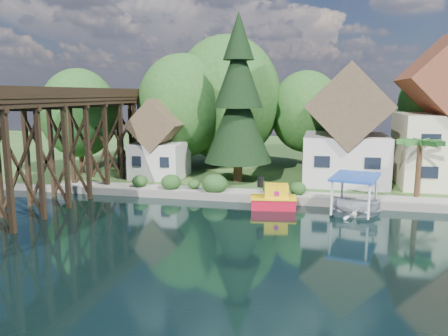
{
  "coord_description": "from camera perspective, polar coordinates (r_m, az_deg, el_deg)",
  "views": [
    {
      "loc": [
        4.62,
        -26.47,
        8.83
      ],
      "look_at": [
        -2.53,
        6.0,
        3.14
      ],
      "focal_mm": 35.0,
      "sensor_mm": 36.0,
      "label": 1
    }
  ],
  "objects": [
    {
      "name": "shed",
      "position": [
        44.13,
        -8.42,
        3.1
      ],
      "size": [
        5.09,
        5.4,
        7.85
      ],
      "color": "beige",
      "rests_on": "bank"
    },
    {
      "name": "trestle_bridge",
      "position": [
        37.93,
        -20.64,
        3.83
      ],
      "size": [
        4.12,
        44.18,
        9.3
      ],
      "color": "black",
      "rests_on": "ground"
    },
    {
      "name": "seawall",
      "position": [
        35.51,
        11.08,
        -4.35
      ],
      "size": [
        60.0,
        0.4,
        0.62
      ],
      "primitive_type": "cube",
      "color": "slate",
      "rests_on": "ground"
    },
    {
      "name": "bg_trees",
      "position": [
        47.88,
        8.14,
        7.77
      ],
      "size": [
        49.9,
        13.3,
        10.57
      ],
      "color": "#382314",
      "rests_on": "bank"
    },
    {
      "name": "ground",
      "position": [
        28.29,
        2.41,
        -8.48
      ],
      "size": [
        140.0,
        140.0,
        0.0
      ],
      "primitive_type": "plane",
      "color": "black",
      "rests_on": "ground"
    },
    {
      "name": "boat_white_a",
      "position": [
        33.52,
        16.94,
        -5.3
      ],
      "size": [
        4.25,
        3.43,
        0.78
      ],
      "primitive_type": "imported",
      "rotation": [
        0.0,
        0.0,
        1.79
      ],
      "color": "white",
      "rests_on": "ground"
    },
    {
      "name": "shrubs",
      "position": [
        37.67,
        -2.02,
        -1.93
      ],
      "size": [
        15.76,
        2.47,
        1.7
      ],
      "color": "#193A14",
      "rests_on": "bank"
    },
    {
      "name": "house_left",
      "position": [
        42.7,
        15.61,
        4.4
      ],
      "size": [
        7.64,
        8.64,
        11.02
      ],
      "color": "beige",
      "rests_on": "bank"
    },
    {
      "name": "bank",
      "position": [
        61.25,
        7.97,
        1.57
      ],
      "size": [
        140.0,
        52.0,
        0.5
      ],
      "primitive_type": "cube",
      "color": "#2D5421",
      "rests_on": "ground"
    },
    {
      "name": "promenade",
      "position": [
        36.75,
        14.26,
        -3.64
      ],
      "size": [
        50.0,
        2.6,
        0.06
      ],
      "primitive_type": "cube",
      "color": "gray",
      "rests_on": "bank"
    },
    {
      "name": "tugboat",
      "position": [
        34.12,
        6.55,
        -4.03
      ],
      "size": [
        3.7,
        2.34,
        2.53
      ],
      "color": "red",
      "rests_on": "ground"
    },
    {
      "name": "conifer",
      "position": [
        41.05,
        1.88,
        8.63
      ],
      "size": [
        6.37,
        6.37,
        15.69
      ],
      "color": "#382314",
      "rests_on": "bank"
    },
    {
      "name": "boat_canopy",
      "position": [
        33.61,
        16.67,
        -3.74
      ],
      "size": [
        4.05,
        5.1,
        2.9
      ],
      "color": "silver",
      "rests_on": "ground"
    },
    {
      "name": "palm_tree",
      "position": [
        38.12,
        24.26,
        2.87
      ],
      "size": [
        4.48,
        4.48,
        4.99
      ],
      "color": "#382314",
      "rests_on": "bank"
    }
  ]
}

